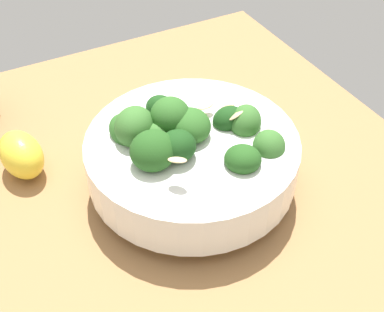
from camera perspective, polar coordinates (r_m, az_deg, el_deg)
ground_plane at (r=54.70cm, az=-4.74°, el=-5.61°), size 62.15×62.15×3.33cm
bowl_of_broccoli at (r=51.44cm, az=-0.23°, el=0.31°), size 21.65×21.65×10.58cm
lemon_wedge at (r=57.09cm, az=-18.74°, el=0.13°), size 5.37×7.01×5.00cm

